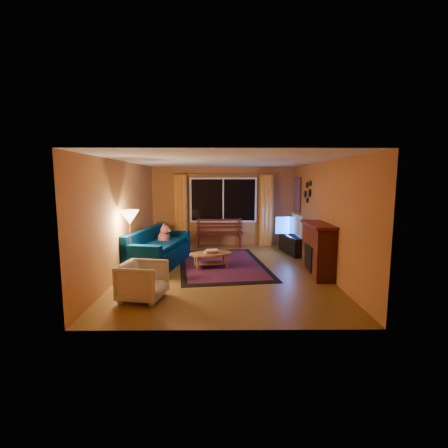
{
  "coord_description": "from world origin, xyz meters",
  "views": [
    {
      "loc": [
        -0.07,
        -7.3,
        2.09
      ],
      "look_at": [
        0.0,
        0.3,
        1.05
      ],
      "focal_mm": 26.0,
      "sensor_mm": 36.0,
      "label": 1
    }
  ],
  "objects_px": {
    "coffee_table": "(211,260)",
    "tv_console": "(293,245)",
    "bench": "(219,240)",
    "sofa": "(159,248)",
    "floor_lamp": "(131,244)",
    "armchair": "(143,279)"
  },
  "relations": [
    {
      "from": "bench",
      "to": "sofa",
      "type": "height_order",
      "value": "sofa"
    },
    {
      "from": "bench",
      "to": "tv_console",
      "type": "xyz_separation_m",
      "value": [
        2.11,
        -0.99,
        0.04
      ]
    },
    {
      "from": "armchair",
      "to": "tv_console",
      "type": "bearing_deg",
      "value": -33.36
    },
    {
      "from": "bench",
      "to": "tv_console",
      "type": "distance_m",
      "value": 2.33
    },
    {
      "from": "bench",
      "to": "coffee_table",
      "type": "height_order",
      "value": "bench"
    },
    {
      "from": "bench",
      "to": "floor_lamp",
      "type": "distance_m",
      "value": 3.78
    },
    {
      "from": "sofa",
      "to": "coffee_table",
      "type": "relative_size",
      "value": 2.13
    },
    {
      "from": "armchair",
      "to": "coffee_table",
      "type": "height_order",
      "value": "armchair"
    },
    {
      "from": "coffee_table",
      "to": "floor_lamp",
      "type": "bearing_deg",
      "value": -156.88
    },
    {
      "from": "sofa",
      "to": "floor_lamp",
      "type": "distance_m",
      "value": 1.08
    },
    {
      "from": "bench",
      "to": "tv_console",
      "type": "relative_size",
      "value": 1.18
    },
    {
      "from": "floor_lamp",
      "to": "tv_console",
      "type": "relative_size",
      "value": 1.18
    },
    {
      "from": "floor_lamp",
      "to": "coffee_table",
      "type": "height_order",
      "value": "floor_lamp"
    },
    {
      "from": "sofa",
      "to": "tv_console",
      "type": "xyz_separation_m",
      "value": [
        3.58,
        1.29,
        -0.18
      ]
    },
    {
      "from": "coffee_table",
      "to": "tv_console",
      "type": "relative_size",
      "value": 0.83
    },
    {
      "from": "floor_lamp",
      "to": "sofa",
      "type": "bearing_deg",
      "value": 67.29
    },
    {
      "from": "bench",
      "to": "floor_lamp",
      "type": "height_order",
      "value": "floor_lamp"
    },
    {
      "from": "tv_console",
      "to": "armchair",
      "type": "bearing_deg",
      "value": -143.93
    },
    {
      "from": "floor_lamp",
      "to": "bench",
      "type": "bearing_deg",
      "value": 60.0
    },
    {
      "from": "coffee_table",
      "to": "tv_console",
      "type": "distance_m",
      "value": 2.77
    },
    {
      "from": "tv_console",
      "to": "coffee_table",
      "type": "bearing_deg",
      "value": -156.55
    },
    {
      "from": "sofa",
      "to": "coffee_table",
      "type": "height_order",
      "value": "sofa"
    }
  ]
}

